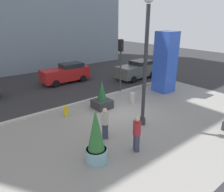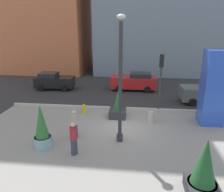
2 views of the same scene
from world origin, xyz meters
name	(u,v)px [view 1 (image 1 of 2)]	position (x,y,z in m)	size (l,w,h in m)	color
ground_plane	(87,97)	(0.00, 4.00, 0.00)	(60.00, 60.00, 0.00)	#2D2D30
plaza_pavement	(144,125)	(0.00, -2.00, 0.00)	(18.00, 10.00, 0.02)	gray
curb_strip	(94,99)	(0.00, 3.12, 0.08)	(18.00, 0.24, 0.16)	#B7B2A8
lamp_post	(145,68)	(0.01, -1.83, 3.29)	(0.44, 0.44, 6.75)	#2D2D33
art_pillar_blue	(165,62)	(5.74, 1.24, 2.42)	(1.40, 1.40, 4.83)	blue
potted_plant_mid_plaza	(96,139)	(-4.00, -2.95, 1.07)	(0.94, 0.94, 2.43)	#7AA8B7
potted_plant_near_left	(102,98)	(-0.40, 1.53, 0.70)	(1.15, 1.15, 1.95)	#2D2D33
fire_hydrant	(66,111)	(-2.91, 1.91, 0.37)	(0.36, 0.26, 0.75)	gold
concrete_bollard	(132,98)	(1.88, 0.93, 0.38)	(0.36, 0.36, 0.75)	#B2ADA3
traffic_light_corner	(121,58)	(2.59, 3.10, 2.89)	(0.28, 0.42, 4.27)	#333833
car_far_lane	(66,73)	(0.65, 8.62, 0.89)	(4.47, 1.94, 1.76)	red
car_intersection	(137,70)	(6.81, 5.41, 0.89)	(4.37, 2.17, 1.74)	#565B56
pedestrian_by_curb	(105,122)	(-2.61, -1.73, 0.94)	(0.49, 0.49, 1.69)	#33384C
pedestrian_crossing	(137,132)	(-2.15, -3.49, 0.98)	(0.47, 0.47, 1.76)	#33384C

